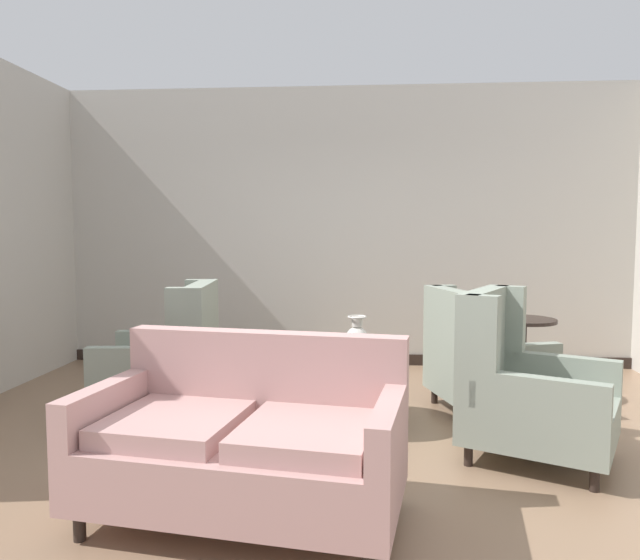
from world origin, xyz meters
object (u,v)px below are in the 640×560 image
at_px(porcelain_vase, 357,340).
at_px(armchair_foreground_right, 478,360).
at_px(side_table, 522,350).
at_px(coffee_table, 350,373).
at_px(settee, 246,442).
at_px(armchair_far_left, 524,390).
at_px(armchair_beside_settee, 168,365).

bearing_deg(porcelain_vase, armchair_foreground_right, 19.95).
distance_m(porcelain_vase, side_table, 1.65).
relative_size(porcelain_vase, side_table, 0.48).
relative_size(coffee_table, settee, 0.51).
bearing_deg(armchair_far_left, settee, 146.70).
xyz_separation_m(armchair_far_left, armchair_foreground_right, (-0.11, 0.99, -0.02)).
height_order(porcelain_vase, armchair_beside_settee, armchair_beside_settee).
relative_size(coffee_table, armchair_foreground_right, 0.84).
bearing_deg(porcelain_vase, armchair_beside_settee, -176.24).
bearing_deg(armchair_foreground_right, side_table, -64.53).
bearing_deg(armchair_foreground_right, armchair_far_left, 170.60).
bearing_deg(porcelain_vase, coffee_table, -141.64).
bearing_deg(armchair_far_left, side_table, 12.48).
bearing_deg(settee, armchair_foreground_right, 60.58).
relative_size(armchair_far_left, armchair_beside_settee, 1.07).
relative_size(armchair_foreground_right, side_table, 1.42).
height_order(porcelain_vase, settee, settee).
bearing_deg(settee, side_table, 58.53).
relative_size(settee, armchair_far_left, 1.48).
bearing_deg(coffee_table, armchair_beside_settee, -177.83).
bearing_deg(porcelain_vase, settee, -109.09).
height_order(coffee_table, side_table, side_table).
bearing_deg(porcelain_vase, side_table, 27.72).
xyz_separation_m(armchair_beside_settee, side_table, (2.92, 0.86, -0.01)).
relative_size(settee, armchair_foreground_right, 1.67).
relative_size(armchair_far_left, side_table, 1.61).
height_order(armchair_beside_settee, side_table, armchair_beside_settee).
bearing_deg(side_table, armchair_beside_settee, -163.58).
bearing_deg(coffee_table, side_table, 28.15).
relative_size(settee, armchair_beside_settee, 1.57).
bearing_deg(armchair_far_left, armchair_beside_settee, 104.81).
distance_m(settee, armchair_beside_settee, 1.75).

